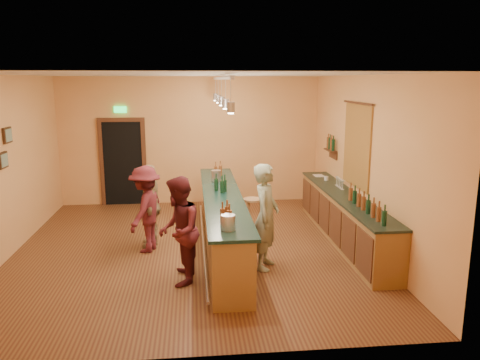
{
  "coord_description": "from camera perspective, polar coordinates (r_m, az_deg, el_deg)",
  "views": [
    {
      "loc": [
        0.05,
        -8.34,
        3.11
      ],
      "look_at": [
        0.92,
        0.2,
        1.27
      ],
      "focal_mm": 35.0,
      "sensor_mm": 36.0,
      "label": 1
    }
  ],
  "objects": [
    {
      "name": "floor",
      "position": [
        8.9,
        -5.85,
        -8.41
      ],
      "size": [
        7.0,
        7.0,
        0.0
      ],
      "primitive_type": "plane",
      "color": "#512617",
      "rests_on": "ground"
    },
    {
      "name": "back_counter",
      "position": [
        9.38,
        12.58,
        -4.43
      ],
      "size": [
        0.6,
        4.55,
        1.27
      ],
      "color": "brown",
      "rests_on": "floor"
    },
    {
      "name": "customer_a",
      "position": [
        7.27,
        -7.49,
        -6.16
      ],
      "size": [
        0.69,
        0.86,
        1.69
      ],
      "primitive_type": "imported",
      "rotation": [
        0.0,
        0.0,
        -1.64
      ],
      "color": "#59191E",
      "rests_on": "floor"
    },
    {
      "name": "pendant_track",
      "position": [
        8.36,
        -2.29,
        11.22
      ],
      "size": [
        0.11,
        4.6,
        0.5
      ],
      "color": "silver",
      "rests_on": "ceiling"
    },
    {
      "name": "tasting_bar",
      "position": [
        8.72,
        -2.17,
        -4.58
      ],
      "size": [
        0.73,
        5.1,
        1.38
      ],
      "color": "brown",
      "rests_on": "floor"
    },
    {
      "name": "wall_back",
      "position": [
        11.94,
        -6.05,
        4.77
      ],
      "size": [
        6.5,
        0.02,
        3.2
      ],
      "primitive_type": "cube",
      "color": "#DA9451",
      "rests_on": "floor"
    },
    {
      "name": "wall_front",
      "position": [
        5.07,
        -6.16,
        -5.28
      ],
      "size": [
        6.5,
        0.02,
        3.2
      ],
      "primitive_type": "cube",
      "color": "#DA9451",
      "rests_on": "floor"
    },
    {
      "name": "tapestry",
      "position": [
        9.39,
        14.06,
        4.03
      ],
      "size": [
        0.03,
        1.4,
        1.6
      ],
      "primitive_type": "cube",
      "color": "maroon",
      "rests_on": "wall_right"
    },
    {
      "name": "wall_left",
      "position": [
        9.1,
        -27.01,
        1.22
      ],
      "size": [
        0.02,
        7.0,
        3.2
      ],
      "primitive_type": "cube",
      "color": "#DA9451",
      "rests_on": "floor"
    },
    {
      "name": "bottle_shelf",
      "position": [
        10.81,
        11.04,
        4.19
      ],
      "size": [
        0.17,
        0.55,
        0.54
      ],
      "color": "#472815",
      "rests_on": "wall_right"
    },
    {
      "name": "doorway",
      "position": [
        12.11,
        -14.07,
        2.31
      ],
      "size": [
        1.15,
        0.09,
        2.48
      ],
      "color": "black",
      "rests_on": "wall_back"
    },
    {
      "name": "wall_right",
      "position": [
        9.06,
        14.94,
        2.1
      ],
      "size": [
        0.02,
        7.0,
        3.2
      ],
      "primitive_type": "cube",
      "color": "#DA9451",
      "rests_on": "floor"
    },
    {
      "name": "customer_c",
      "position": [
        8.73,
        -11.42,
        -3.5
      ],
      "size": [
        0.89,
        1.17,
        1.6
      ],
      "primitive_type": "imported",
      "rotation": [
        0.0,
        0.0,
        -1.9
      ],
      "color": "#59191E",
      "rests_on": "floor"
    },
    {
      "name": "bar_stool",
      "position": [
        9.45,
        1.53,
        -3.13
      ],
      "size": [
        0.37,
        0.37,
        0.77
      ],
      "rotation": [
        0.0,
        0.0,
        0.25
      ],
      "color": "#9D7247",
      "rests_on": "floor"
    },
    {
      "name": "customer_b",
      "position": [
        8.96,
        -10.81,
        -3.1
      ],
      "size": [
        0.41,
        0.94,
        1.59
      ],
      "primitive_type": "imported",
      "rotation": [
        0.0,
        0.0,
        -1.55
      ],
      "color": "#997A51",
      "rests_on": "floor"
    },
    {
      "name": "bartender",
      "position": [
        7.79,
        3.18,
        -4.48
      ],
      "size": [
        0.63,
        0.76,
        1.78
      ],
      "primitive_type": "imported",
      "rotation": [
        0.0,
        0.0,
        1.21
      ],
      "color": "gray",
      "rests_on": "floor"
    },
    {
      "name": "ceiling",
      "position": [
        8.34,
        -6.33,
        12.65
      ],
      "size": [
        6.5,
        7.0,
        0.02
      ],
      "primitive_type": "cube",
      "color": "silver",
      "rests_on": "wall_back"
    }
  ]
}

